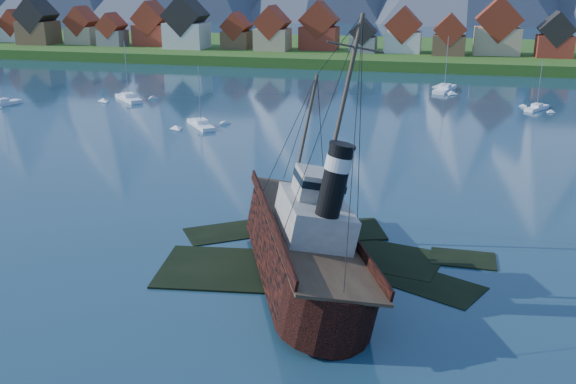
% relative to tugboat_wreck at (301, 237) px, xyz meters
% --- Properties ---
extents(ground, '(1400.00, 1400.00, 0.00)m').
position_rel_tugboat_wreck_xyz_m(ground, '(-0.56, 0.48, -3.06)').
color(ground, '#1C3B4E').
rests_on(ground, ground).
extents(shoal, '(31.71, 21.24, 1.14)m').
position_rel_tugboat_wreck_xyz_m(shoal, '(1.22, 2.63, -3.41)').
color(shoal, black).
rests_on(shoal, ground).
extents(shore_bank, '(600.00, 80.00, 3.20)m').
position_rel_tugboat_wreck_xyz_m(shore_bank, '(-0.56, 170.48, -3.06)').
color(shore_bank, '#214E16').
rests_on(shore_bank, ground).
extents(seawall, '(600.00, 2.50, 2.00)m').
position_rel_tugboat_wreck_xyz_m(seawall, '(-0.56, 132.48, -3.06)').
color(seawall, '#3F3D38').
rests_on(seawall, ground).
extents(town, '(250.96, 16.69, 17.30)m').
position_rel_tugboat_wreck_xyz_m(town, '(-33.68, 152.67, 5.92)').
color(town, maroon).
rests_on(town, ground).
extents(tugboat_wreck, '(7.15, 30.81, 24.42)m').
position_rel_tugboat_wreck_xyz_m(tugboat_wreck, '(0.00, 0.00, 0.00)').
color(tugboat_wreck, black).
rests_on(tugboat_wreck, ground).
extents(sailboat_a, '(7.62, 8.59, 11.25)m').
position_rel_tugboat_wreck_xyz_m(sailboat_a, '(-30.29, 52.79, -2.82)').
color(sailboat_a, white).
rests_on(sailboat_a, ground).
extents(sailboat_b, '(4.07, 8.29, 11.66)m').
position_rel_tugboat_wreck_xyz_m(sailboat_b, '(-77.62, 61.71, -2.79)').
color(sailboat_b, white).
rests_on(sailboat_b, ground).
extents(sailboat_c, '(9.20, 8.87, 13.18)m').
position_rel_tugboat_wreck_xyz_m(sailboat_c, '(-54.85, 73.17, -2.77)').
color(sailboat_c, white).
rests_on(sailboat_c, ground).
extents(sailboat_d, '(5.42, 7.19, 9.99)m').
position_rel_tugboat_wreck_xyz_m(sailboat_d, '(29.66, 83.68, -2.84)').
color(sailboat_d, white).
rests_on(sailboat_d, ground).
extents(sailboat_e, '(5.44, 11.62, 13.08)m').
position_rel_tugboat_wreck_xyz_m(sailboat_e, '(11.28, 102.12, -2.78)').
color(sailboat_e, white).
rests_on(sailboat_e, ground).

